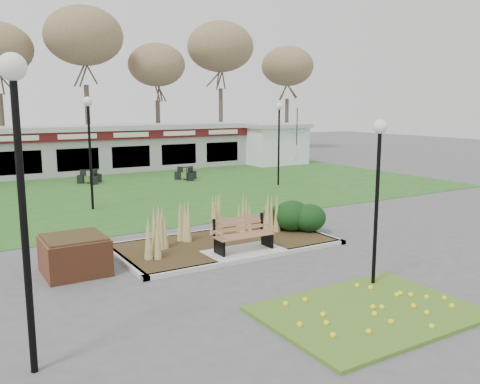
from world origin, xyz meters
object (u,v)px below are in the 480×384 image
park_bench (242,234)px  bistro_set_c (187,175)px  brick_planter (75,255)px  lamp_post_far_right (279,126)px  bistro_set_b (91,179)px  food_pavilion (72,150)px  service_hut (274,143)px  lamp_post_mid_right (89,128)px  lamp_post_near_left (18,146)px  patio_umbrella (297,144)px  lamp_post_near_right (378,166)px

park_bench → bistro_set_c: (4.83, 13.81, -0.33)m
brick_planter → lamp_post_far_right: bearing=35.3°
park_bench → bistro_set_b: 15.24m
food_pavilion → service_hut: food_pavilion is taller
food_pavilion → bistro_set_b: bearing=-91.7°
lamp_post_mid_right → bistro_set_b: size_ratio=3.29×
lamp_post_near_left → lamp_post_mid_right: 12.81m
park_bench → brick_planter: bearing=170.3°
service_hut → patio_umbrella: bearing=-110.1°
service_hut → bistro_set_c: bearing=-155.6°
bistro_set_c → lamp_post_near_left: bearing=-121.9°
food_pavilion → lamp_post_mid_right: 11.66m
lamp_post_mid_right → bistro_set_b: 7.71m
lamp_post_far_right → patio_umbrella: 4.96m
food_pavilion → patio_umbrella: size_ratio=8.64×
food_pavilion → bistro_set_b: size_ratio=18.23×
lamp_post_near_right → lamp_post_far_right: (6.83, 13.33, 0.31)m
lamp_post_near_right → patio_umbrella: size_ratio=1.34×
service_hut → bistro_set_b: bearing=-169.6°
bistro_set_b → food_pavilion: bearing=88.3°
brick_planter → patio_umbrella: patio_umbrella is taller
lamp_post_far_right → bistro_set_c: size_ratio=3.23×
lamp_post_near_left → lamp_post_far_right: bearing=43.2°
lamp_post_near_left → lamp_post_near_right: size_ratio=1.27×
brick_planter → food_pavilion: (4.40, 18.96, 1.00)m
lamp_post_near_left → bistro_set_c: 20.95m
lamp_post_near_left → patio_umbrella: size_ratio=1.71×
lamp_post_near_right → lamp_post_far_right: size_ratio=0.90×
bistro_set_c → food_pavilion: bearing=129.3°
park_bench → lamp_post_far_right: (8.08, 9.59, 2.50)m
lamp_post_near_right → patio_umbrella: lamp_post_near_right is taller
park_bench → patio_umbrella: (11.67, 12.75, 1.22)m
brick_planter → service_hut: service_hut is taller
lamp_post_near_left → food_pavilion: bearing=75.4°
brick_planter → food_pavilion: bearing=76.9°
park_bench → bistro_set_b: park_bench is taller
service_hut → lamp_post_far_right: (-5.42, -8.17, 1.64)m
lamp_post_near_left → service_hut: bearing=47.6°
brick_planter → service_hut: (17.90, 17.00, 0.97)m
bistro_set_b → bistro_set_c: (4.96, -1.42, -0.01)m
lamp_post_mid_right → park_bench: bearing=-77.2°
brick_planter → lamp_post_near_left: bearing=-110.8°
service_hut → lamp_post_near_left: size_ratio=0.91×
lamp_post_far_right → patio_umbrella: lamp_post_far_right is taller
park_bench → food_pavilion: 19.73m
park_bench → lamp_post_mid_right: lamp_post_mid_right is taller
lamp_post_far_right → food_pavilion: bearing=128.6°
service_hut → lamp_post_near_right: bearing=-119.7°
park_bench → bistro_set_c: bearing=70.7°
patio_umbrella → brick_planter: bearing=-143.3°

